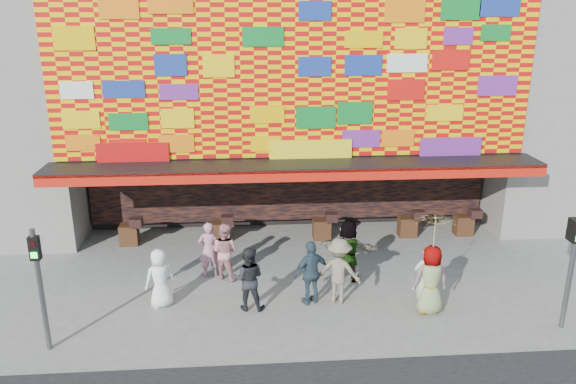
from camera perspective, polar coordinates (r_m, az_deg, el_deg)
name	(u,v)px	position (r m, az deg, el deg)	size (l,w,h in m)	color
ground	(307,306)	(15.26, 1.96, -11.52)	(90.00, 90.00, 0.00)	slate
shop_building	(285,74)	(21.54, -0.31, 11.92)	(15.20, 9.40, 10.00)	gray
signal_left	(39,277)	(13.80, -23.98, -7.85)	(0.22, 0.20, 3.00)	#59595B
signal_right	(573,259)	(15.11, 26.95, -6.05)	(0.22, 0.20, 3.00)	#59595B
ped_a	(160,278)	(15.27, -12.87, -8.54)	(0.79, 0.51, 1.61)	white
ped_b	(209,250)	(16.63, -8.04, -5.81)	(0.62, 0.41, 1.70)	#B87791
ped_c	(248,279)	(14.79, -4.04, -8.77)	(0.84, 0.65, 1.73)	black
ped_d	(339,271)	(15.12, 5.20, -7.99)	(1.17, 0.67, 1.81)	#786F57
ped_e	(311,273)	(15.01, 2.39, -8.19)	(1.05, 0.44, 1.79)	#304455
ped_f	(348,250)	(16.32, 6.11, -5.92)	(1.71, 0.55, 1.85)	gray
ped_g	(431,280)	(15.00, 14.29, -8.64)	(0.91, 0.59, 1.85)	gray
ped_h	(426,279)	(15.15, 13.85, -8.56)	(0.64, 0.42, 1.75)	silver
ped_i	(225,251)	(16.46, -6.42, -6.00)	(0.83, 0.64, 1.70)	#CE858C
parasol	(435,234)	(14.49, 14.67, -4.18)	(1.20, 1.22, 1.93)	#EDE295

